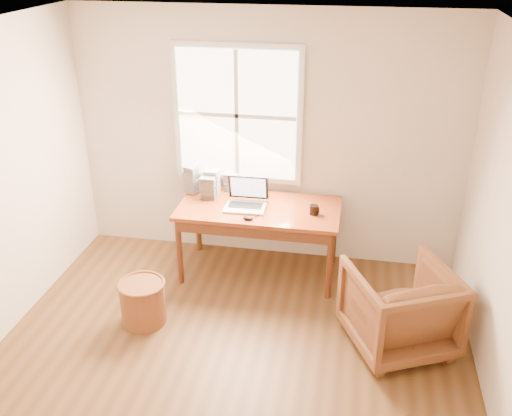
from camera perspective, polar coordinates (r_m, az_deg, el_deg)
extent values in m
cube|color=brown|center=(4.61, -3.90, -18.19)|extent=(4.00, 4.50, 0.02)
cube|color=white|center=(3.38, -5.27, 15.82)|extent=(4.00, 4.50, 0.02)
cube|color=beige|center=(5.85, 1.15, 6.92)|extent=(4.00, 0.02, 2.60)
cube|color=silver|center=(5.79, -1.87, 9.31)|extent=(1.32, 0.05, 1.42)
cube|color=white|center=(5.76, -1.93, 9.23)|extent=(1.20, 0.02, 1.30)
cube|color=silver|center=(5.75, -1.95, 9.20)|extent=(0.04, 0.02, 1.30)
cube|color=silver|center=(5.75, -1.95, 9.20)|extent=(1.20, 0.02, 0.04)
cube|color=brown|center=(5.65, 0.32, -0.05)|extent=(1.60, 0.80, 0.04)
imported|color=brown|center=(4.97, 14.18, -9.65)|extent=(1.07, 1.09, 0.75)
cylinder|color=brown|center=(5.28, -11.24, -9.27)|extent=(0.47, 0.47, 0.40)
ellipsoid|color=black|center=(5.37, -0.79, -1.02)|extent=(0.10, 0.07, 0.03)
cylinder|color=black|center=(5.49, 5.80, -0.18)|extent=(0.08, 0.08, 0.09)
cube|color=#B4B8C0|center=(5.87, -4.42, 2.61)|extent=(0.14, 0.13, 0.27)
cube|color=#2A2A30|center=(5.80, -4.81, 2.05)|extent=(0.15, 0.14, 0.23)
cube|color=#A8AAB6|center=(5.93, -6.45, 2.83)|extent=(0.16, 0.15, 0.29)
cube|color=#AAADB5|center=(5.98, -2.45, 2.70)|extent=(0.16, 0.14, 0.19)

